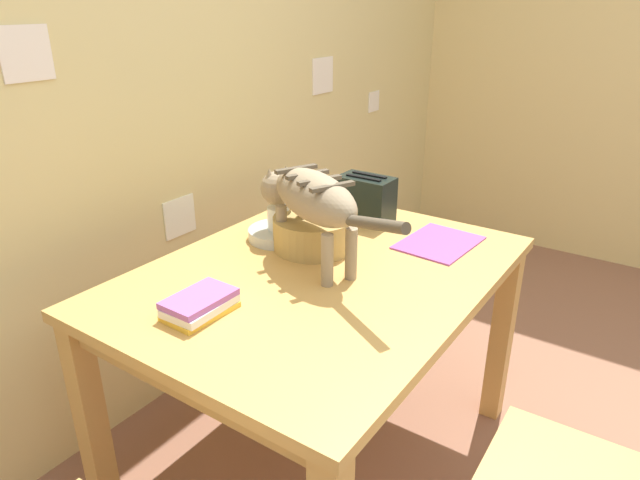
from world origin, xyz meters
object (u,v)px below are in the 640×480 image
at_px(coffee_mug, 279,218).
at_px(toaster, 366,199).
at_px(cat, 310,198).
at_px(magazine, 439,243).
at_px(wicker_basket, 313,232).
at_px(book_stack, 200,305).
at_px(dining_table, 320,295).
at_px(saucer_bowl, 279,234).

height_order(coffee_mug, toaster, toaster).
xyz_separation_m(cat, toaster, (0.41, 0.04, -0.12)).
relative_size(magazine, wicker_basket, 1.07).
relative_size(cat, book_stack, 3.57).
height_order(dining_table, book_stack, book_stack).
bearing_deg(book_stack, wicker_basket, 0.42).
bearing_deg(magazine, cat, 145.85).
xyz_separation_m(saucer_bowl, book_stack, (-0.52, -0.15, 0.01)).
bearing_deg(wicker_basket, cat, -150.54).
xyz_separation_m(magazine, toaster, (0.05, 0.32, 0.08)).
distance_m(dining_table, toaster, 0.49).
xyz_separation_m(dining_table, cat, (0.04, 0.06, 0.30)).
distance_m(coffee_mug, wicker_basket, 0.14).
height_order(book_stack, wicker_basket, wicker_basket).
relative_size(cat, wicker_basket, 2.53).
bearing_deg(magazine, wicker_basket, 132.83).
height_order(saucer_bowl, wicker_basket, wicker_basket).
bearing_deg(coffee_mug, toaster, -26.33).
xyz_separation_m(wicker_basket, toaster, (0.32, -0.02, 0.03)).
height_order(book_stack, toaster, toaster).
bearing_deg(toaster, dining_table, -167.33).
distance_m(book_stack, toaster, 0.84).
bearing_deg(saucer_bowl, magazine, -59.96).
relative_size(saucer_bowl, coffee_mug, 1.82).
xyz_separation_m(cat, coffee_mug, (0.09, 0.19, -0.13)).
bearing_deg(cat, book_stack, -162.19).
relative_size(dining_table, cat, 1.86).
bearing_deg(dining_table, coffee_mug, 63.78).
bearing_deg(wicker_basket, book_stack, -179.58).
relative_size(saucer_bowl, wicker_basket, 0.80).
relative_size(dining_table, magazine, 4.40).
relative_size(book_stack, wicker_basket, 0.71).
relative_size(dining_table, book_stack, 6.64).
bearing_deg(magazine, book_stack, 161.25).
xyz_separation_m(coffee_mug, magazine, (0.27, -0.48, -0.07)).
relative_size(book_stack, toaster, 0.95).
relative_size(cat, toaster, 3.39).
distance_m(cat, book_stack, 0.47).
xyz_separation_m(cat, book_stack, (-0.43, 0.05, -0.18)).
xyz_separation_m(cat, saucer_bowl, (0.09, 0.19, -0.19)).
relative_size(dining_table, toaster, 6.30).
xyz_separation_m(cat, wicker_basket, (0.09, 0.05, -0.15)).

